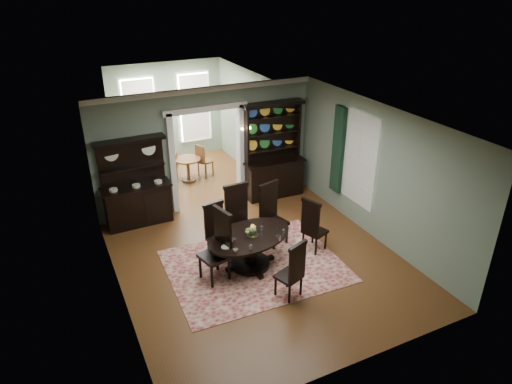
# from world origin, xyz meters

# --- Properties ---
(room) EXTENTS (5.51, 6.01, 3.01)m
(room) POSITION_xyz_m (0.00, 0.04, 1.58)
(room) COLOR #593017
(room) RESTS_ON ground
(parlor) EXTENTS (3.51, 3.50, 3.01)m
(parlor) POSITION_xyz_m (0.00, 5.53, 1.52)
(parlor) COLOR #593017
(parlor) RESTS_ON ground
(doorway_trim) EXTENTS (2.08, 0.25, 2.57)m
(doorway_trim) POSITION_xyz_m (0.00, 3.00, 1.62)
(doorway_trim) COLOR silver
(doorway_trim) RESTS_ON floor
(right_window) EXTENTS (0.15, 1.47, 2.12)m
(right_window) POSITION_xyz_m (2.69, 0.93, 1.60)
(right_window) COLOR white
(right_window) RESTS_ON wall_right
(wall_sconce) EXTENTS (0.27, 0.21, 0.21)m
(wall_sconce) POSITION_xyz_m (0.95, 2.85, 1.89)
(wall_sconce) COLOR #CC8636
(wall_sconce) RESTS_ON back_wall_right
(rug) EXTENTS (3.50, 2.75, 0.01)m
(rug) POSITION_xyz_m (-0.15, -0.05, 0.01)
(rug) COLOR maroon
(rug) RESTS_ON floor
(dining_table) EXTENTS (2.04, 2.04, 0.72)m
(dining_table) POSITION_xyz_m (-0.23, 0.02, 0.50)
(dining_table) COLOR black
(dining_table) RESTS_ON rug
(centerpiece) EXTENTS (1.35, 0.87, 0.22)m
(centerpiece) POSITION_xyz_m (-0.20, -0.04, 0.78)
(centerpiece) COLOR silver
(centerpiece) RESTS_ON dining_table
(chair_far_left) EXTENTS (0.52, 0.50, 1.22)m
(chair_far_left) POSITION_xyz_m (-0.70, 0.65, 0.64)
(chair_far_left) COLOR black
(chair_far_left) RESTS_ON rug
(chair_far_mid) EXTENTS (0.55, 0.50, 1.44)m
(chair_far_mid) POSITION_xyz_m (-0.14, 0.81, 0.76)
(chair_far_mid) COLOR black
(chair_far_mid) RESTS_ON rug
(chair_far_right) EXTENTS (0.62, 0.60, 1.38)m
(chair_far_right) POSITION_xyz_m (0.59, 0.70, 0.72)
(chair_far_right) COLOR black
(chair_far_right) RESTS_ON rug
(chair_end_left) EXTENTS (0.61, 0.63, 1.44)m
(chair_end_left) POSITION_xyz_m (-0.91, -0.05, 0.76)
(chair_end_left) COLOR black
(chair_end_left) RESTS_ON rug
(chair_end_right) EXTENTS (0.57, 0.58, 1.24)m
(chair_end_right) POSITION_xyz_m (1.17, -0.06, 0.65)
(chair_end_right) COLOR black
(chair_end_right) RESTS_ON rug
(chair_near) EXTENTS (0.56, 0.54, 1.19)m
(chair_near) POSITION_xyz_m (0.04, -1.23, 0.62)
(chair_near) COLOR black
(chair_near) RESTS_ON rug
(sideboard) EXTENTS (1.58, 0.58, 2.07)m
(sideboard) POSITION_xyz_m (-1.85, 2.76, 0.72)
(sideboard) COLOR black
(sideboard) RESTS_ON floor
(welsh_dresser) EXTENTS (1.62, 0.64, 2.50)m
(welsh_dresser) POSITION_xyz_m (1.69, 2.73, 0.90)
(welsh_dresser) COLOR black
(welsh_dresser) RESTS_ON floor
(parlor_table) EXTENTS (0.73, 0.73, 0.67)m
(parlor_table) POSITION_xyz_m (-0.05, 4.54, 0.44)
(parlor_table) COLOR #573218
(parlor_table) RESTS_ON parlor_floor
(parlor_chair_left) EXTENTS (0.40, 0.39, 0.84)m
(parlor_chair_left) POSITION_xyz_m (-0.41, 4.76, 0.45)
(parlor_chair_left) COLOR #573218
(parlor_chair_left) RESTS_ON parlor_floor
(parlor_chair_right) EXTENTS (0.47, 0.46, 0.99)m
(parlor_chair_right) POSITION_xyz_m (0.43, 4.60, 0.53)
(parlor_chair_right) COLOR #573218
(parlor_chair_right) RESTS_ON parlor_floor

